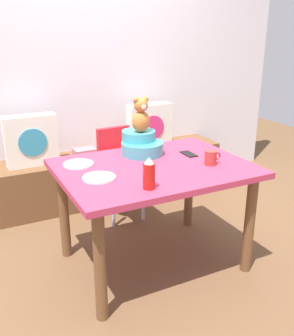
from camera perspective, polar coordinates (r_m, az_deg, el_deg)
name	(u,v)px	position (r m, az deg, el deg)	size (l,w,h in m)	color
ground_plane	(153,262)	(2.87, 0.92, -13.68)	(8.00, 8.00, 0.00)	brown
back_wall	(80,61)	(3.78, -9.84, 15.29)	(4.40, 0.10, 2.60)	silver
window_bench	(95,178)	(3.76, -7.65, -1.40)	(2.60, 0.44, 0.46)	brown
pillow_floral_left	(31,141)	(3.47, -16.76, 3.91)	(0.44, 0.15, 0.44)	white
pillow_floral_right	(150,126)	(3.82, 0.38, 6.21)	(0.44, 0.15, 0.44)	white
book_stack	(85,153)	(3.65, -9.18, 2.28)	(0.20, 0.14, 0.07)	#AF7086
dining_table	(154,180)	(2.57, 1.00, -1.83)	(1.24, 0.93, 0.74)	#B73351
highchair	(120,161)	(3.31, -3.97, 1.06)	(0.34, 0.46, 0.79)	red
infant_seat_teal	(141,144)	(2.76, -0.89, 3.57)	(0.30, 0.33, 0.16)	teal
teddy_bear	(141,116)	(2.71, -0.90, 7.76)	(0.13, 0.12, 0.25)	#AC6F31
ketchup_bottle	(149,174)	(2.14, 0.30, -0.90)	(0.07, 0.07, 0.18)	red
coffee_mug	(211,158)	(2.57, 9.44, 1.52)	(0.12, 0.08, 0.09)	#9E332D
dinner_plate_near	(99,178)	(2.33, -7.10, -1.42)	(0.20, 0.20, 0.01)	white
dinner_plate_far	(78,164)	(2.58, -10.13, 0.57)	(0.20, 0.20, 0.01)	white
cell_phone	(189,154)	(2.77, 6.18, 2.07)	(0.07, 0.14, 0.01)	black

